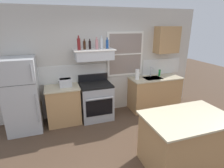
% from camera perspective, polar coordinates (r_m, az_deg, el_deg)
% --- Properties ---
extents(ground_plane, '(16.00, 16.00, 0.00)m').
position_cam_1_polar(ground_plane, '(3.38, 7.98, -24.44)').
color(ground_plane, '#4C3828').
extents(back_wall, '(5.40, 0.11, 2.70)m').
position_cam_1_polar(back_wall, '(4.67, -3.07, 6.85)').
color(back_wall, beige).
rests_on(back_wall, ground_plane).
extents(refrigerator, '(0.70, 0.72, 1.65)m').
position_cam_1_polar(refrigerator, '(4.35, -26.82, -3.34)').
color(refrigerator, '#B7BABC').
rests_on(refrigerator, ground_plane).
extents(counter_left_of_stove, '(0.79, 0.63, 0.91)m').
position_cam_1_polar(counter_left_of_stove, '(4.48, -15.23, -6.40)').
color(counter_left_of_stove, tan).
rests_on(counter_left_of_stove, ground_plane).
extents(toaster, '(0.30, 0.20, 0.19)m').
position_cam_1_polar(toaster, '(4.30, -14.68, 0.47)').
color(toaster, silver).
rests_on(toaster, counter_left_of_stove).
extents(stove_range, '(0.76, 0.69, 1.09)m').
position_cam_1_polar(stove_range, '(4.54, -5.07, -5.34)').
color(stove_range, '#9EA0A5').
rests_on(stove_range, ground_plane).
extents(range_hood_shelf, '(0.96, 0.52, 0.24)m').
position_cam_1_polar(range_hood_shelf, '(4.30, -5.82, 9.44)').
color(range_hood_shelf, silver).
extents(bottle_red_label_wine, '(0.07, 0.07, 0.32)m').
position_cam_1_polar(bottle_red_label_wine, '(4.18, -10.58, 12.50)').
color(bottle_red_label_wine, maroon).
rests_on(bottle_red_label_wine, range_hood_shelf).
extents(bottle_brown_stout, '(0.06, 0.06, 0.24)m').
position_cam_1_polar(bottle_brown_stout, '(4.26, -8.81, 12.25)').
color(bottle_brown_stout, '#381E0F').
rests_on(bottle_brown_stout, range_hood_shelf).
extents(bottle_balsamic_dark, '(0.06, 0.06, 0.23)m').
position_cam_1_polar(bottle_balsamic_dark, '(4.31, -7.11, 12.34)').
color(bottle_balsamic_dark, black).
rests_on(bottle_balsamic_dark, range_hood_shelf).
extents(bottle_rose_pink, '(0.07, 0.07, 0.27)m').
position_cam_1_polar(bottle_rose_pink, '(4.28, -4.89, 12.62)').
color(bottle_rose_pink, '#C67F84').
rests_on(bottle_rose_pink, range_hood_shelf).
extents(bottle_clear_tall, '(0.06, 0.06, 0.30)m').
position_cam_1_polar(bottle_clear_tall, '(4.33, -3.34, 12.89)').
color(bottle_clear_tall, silver).
rests_on(bottle_clear_tall, range_hood_shelf).
extents(bottle_blue_liqueur, '(0.07, 0.07, 0.26)m').
position_cam_1_polar(bottle_blue_liqueur, '(4.35, -1.54, 12.70)').
color(bottle_blue_liqueur, '#1E478C').
rests_on(bottle_blue_liqueur, range_hood_shelf).
extents(counter_right_with_sink, '(1.43, 0.63, 0.91)m').
position_cam_1_polar(counter_right_with_sink, '(5.20, 13.38, -2.73)').
color(counter_right_with_sink, tan).
rests_on(counter_right_with_sink, ground_plane).
extents(sink_faucet, '(0.03, 0.17, 0.28)m').
position_cam_1_polar(sink_faucet, '(5.04, 12.36, 4.17)').
color(sink_faucet, silver).
rests_on(sink_faucet, counter_right_with_sink).
extents(paper_towel_roll, '(0.11, 0.11, 0.27)m').
position_cam_1_polar(paper_towel_roll, '(4.75, 8.09, 3.06)').
color(paper_towel_roll, white).
rests_on(paper_towel_roll, counter_right_with_sink).
extents(dish_soap_bottle, '(0.06, 0.06, 0.18)m').
position_cam_1_polar(dish_soap_bottle, '(5.21, 14.94, 3.47)').
color(dish_soap_bottle, '#268C3F').
rests_on(dish_soap_bottle, counter_right_with_sink).
extents(kitchen_island, '(1.40, 0.90, 0.91)m').
position_cam_1_polar(kitchen_island, '(3.34, 22.22, -16.42)').
color(kitchen_island, tan).
rests_on(kitchen_island, ground_plane).
extents(upper_cabinet_right, '(0.64, 0.32, 0.70)m').
position_cam_1_polar(upper_cabinet_right, '(5.19, 17.16, 13.35)').
color(upper_cabinet_right, tan).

